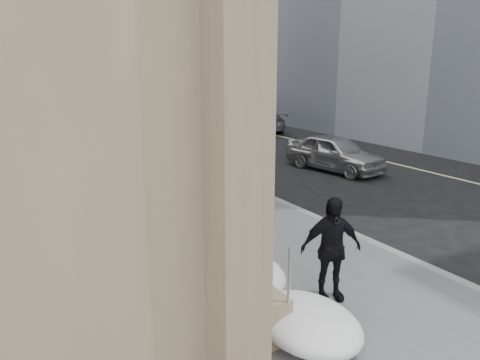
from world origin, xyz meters
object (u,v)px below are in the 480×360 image
object	(u,v)px
pedestrian	(331,249)
car_silver	(335,153)
mounted_horse_left	(205,205)
mounted_horse_right	(200,167)
car_grey	(262,120)

from	to	relation	value
pedestrian	car_silver	distance (m)	11.33
mounted_horse_left	car_silver	world-z (taller)	mounted_horse_left
car_silver	mounted_horse_right	bearing A→B (deg)	-176.23
mounted_horse_right	pedestrian	size ratio (longest dim) A/B	1.35
pedestrian	car_silver	bearing A→B (deg)	66.53
mounted_horse_right	car_grey	xyz separation A→B (m)	(10.48, 12.82, -0.59)
mounted_horse_left	pedestrian	distance (m)	3.58
mounted_horse_right	car_grey	size ratio (longest dim) A/B	0.58
pedestrian	car_silver	world-z (taller)	pedestrian
car_grey	mounted_horse_left	bearing A→B (deg)	65.43
mounted_horse_left	car_silver	bearing A→B (deg)	-149.15
car_grey	car_silver	bearing A→B (deg)	84.35
mounted_horse_left	car_silver	size ratio (longest dim) A/B	0.60
car_silver	car_grey	distance (m)	11.67
mounted_horse_right	pedestrian	distance (m)	6.81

